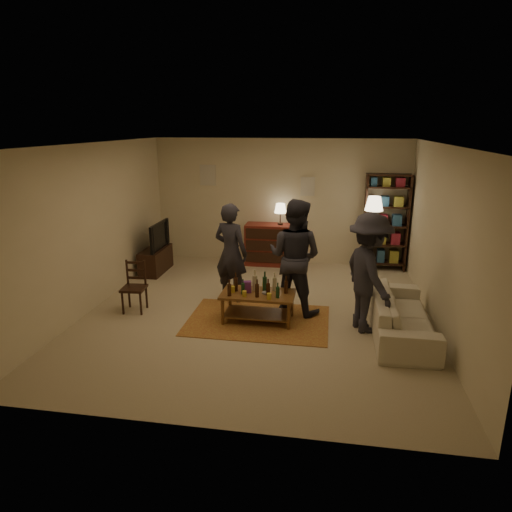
% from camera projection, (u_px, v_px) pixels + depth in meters
% --- Properties ---
extents(floor, '(6.00, 6.00, 0.00)m').
position_uv_depth(floor, '(258.00, 313.00, 7.49)').
color(floor, '#C6B793').
rests_on(floor, ground).
extents(room_shell, '(6.00, 6.00, 6.00)m').
position_uv_depth(room_shell, '(250.00, 180.00, 9.91)').
color(room_shell, beige).
rests_on(room_shell, ground).
extents(rug, '(2.20, 1.50, 0.01)m').
position_uv_depth(rug, '(258.00, 320.00, 7.19)').
color(rug, '#943E20').
rests_on(rug, ground).
extents(coffee_table, '(1.14, 0.63, 0.81)m').
position_uv_depth(coffee_table, '(258.00, 296.00, 7.08)').
color(coffee_table, brown).
rests_on(coffee_table, ground).
extents(dining_chair, '(0.40, 0.40, 0.85)m').
position_uv_depth(dining_chair, '(135.00, 285.00, 7.50)').
color(dining_chair, '#301D10').
rests_on(dining_chair, ground).
extents(tv_stand, '(0.40, 1.00, 1.06)m').
position_uv_depth(tv_stand, '(156.00, 254.00, 9.47)').
color(tv_stand, '#301D10').
rests_on(tv_stand, ground).
extents(dresser, '(1.00, 0.50, 1.36)m').
position_uv_depth(dresser, '(269.00, 243.00, 9.96)').
color(dresser, maroon).
rests_on(dresser, ground).
extents(bookshelf, '(0.90, 0.34, 2.02)m').
position_uv_depth(bookshelf, '(385.00, 221.00, 9.48)').
color(bookshelf, '#301D10').
rests_on(bookshelf, ground).
extents(floor_lamp, '(0.36, 0.36, 1.61)m').
position_uv_depth(floor_lamp, '(374.00, 209.00, 9.06)').
color(floor_lamp, black).
rests_on(floor_lamp, ground).
extents(sofa, '(0.81, 2.08, 0.61)m').
position_uv_depth(sofa, '(401.00, 314.00, 6.68)').
color(sofa, beige).
rests_on(sofa, ground).
extents(person_left, '(0.73, 0.61, 1.72)m').
position_uv_depth(person_left, '(231.00, 253.00, 7.82)').
color(person_left, '#25242B').
rests_on(person_left, ground).
extents(person_right, '(1.09, 0.97, 1.87)m').
position_uv_depth(person_right, '(295.00, 257.00, 7.32)').
color(person_right, '#282830').
rests_on(person_right, ground).
extents(person_by_sofa, '(1.04, 1.32, 1.78)m').
position_uv_depth(person_by_sofa, '(369.00, 273.00, 6.65)').
color(person_by_sofa, '#292830').
rests_on(person_by_sofa, ground).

